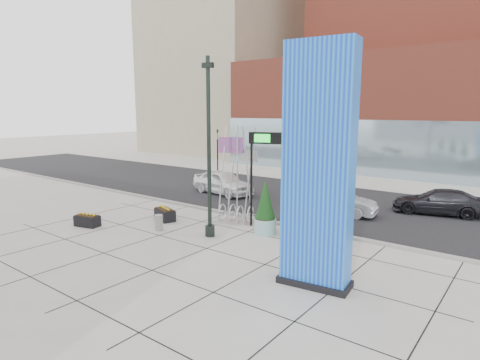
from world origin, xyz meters
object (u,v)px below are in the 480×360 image
Objects in this scene: blue_pylon at (318,172)px; car_silver_mid at (339,202)px; lamp_post at (209,165)px; overhead_street_sign at (265,147)px; concrete_bollard at (159,223)px; car_white_west at (223,182)px; public_art_sculpture at (236,198)px.

blue_pylon reaches higher than car_silver_mid.
overhead_street_sign is (1.46, 2.41, 0.76)m from lamp_post.
blue_pylon is at bearing -6.63° from concrete_bollard.
concrete_bollard is 10.06m from car_silver_mid.
concrete_bollard is at bearing 137.58° from car_silver_mid.
car_silver_mid is (1.68, 5.00, -3.42)m from overhead_street_sign.
blue_pylon reaches higher than car_white_west.
car_silver_mid is at bearing 102.33° from blue_pylon.
lamp_post reaches higher than blue_pylon.
blue_pylon is 15.69m from car_white_west.
public_art_sculpture is 7.34m from car_white_west.
car_silver_mid is (5.77, 8.23, 0.30)m from concrete_bollard.
car_white_west is (-5.65, 7.77, -2.51)m from lamp_post.
car_white_west is 8.80m from car_silver_mid.
lamp_post reaches higher than car_white_west.
overhead_street_sign is at bearing 38.32° from concrete_bollard.
concrete_bollard is 0.16× the size of overhead_street_sign.
blue_pylon reaches higher than public_art_sculpture.
public_art_sculpture is at bearing 99.70° from lamp_post.
concrete_bollard is 0.18× the size of car_silver_mid.
overhead_street_sign is at bearing 132.09° from blue_pylon.
overhead_street_sign is 9.48m from car_white_west.
lamp_post is at bearing -135.18° from car_white_west.
overhead_street_sign is 0.98× the size of car_white_west.
concrete_bollard is at bearing 166.57° from blue_pylon.
car_silver_mid is (3.14, 7.41, -2.66)m from lamp_post.
public_art_sculpture is at bearing -125.95° from car_white_west.
car_white_west is (-5.21, 5.15, -0.50)m from public_art_sculpture.
public_art_sculpture is (-0.45, 2.61, -2.01)m from lamp_post.
lamp_post is at bearing 17.31° from concrete_bollard.
public_art_sculpture is 6.03m from car_silver_mid.
lamp_post is 9.93m from car_white_west.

